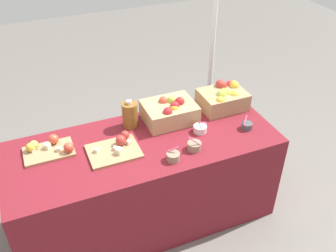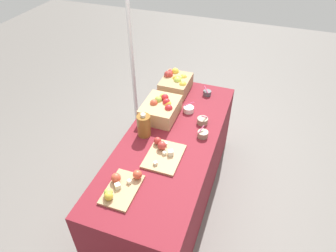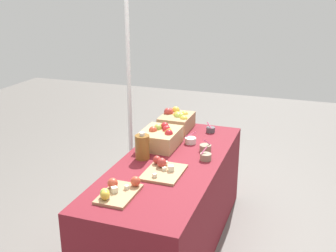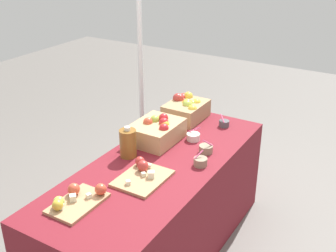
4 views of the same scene
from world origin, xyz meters
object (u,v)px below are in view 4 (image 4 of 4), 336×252
at_px(cider_jug, 128,143).
at_px(tent_pole, 141,68).
at_px(cutting_board_front, 143,174).
at_px(apple_crate_left, 186,108).
at_px(sample_bowl_mid, 206,149).
at_px(apple_crate_middle, 157,130).
at_px(sample_bowl_near, 200,162).
at_px(sample_bowl_far, 224,123).
at_px(cutting_board_back, 77,199).
at_px(sample_bowl_extra, 193,137).

distance_m(cider_jug, tent_pole, 1.11).
bearing_deg(cutting_board_front, apple_crate_left, 12.55).
bearing_deg(sample_bowl_mid, apple_crate_middle, 92.38).
xyz_separation_m(sample_bowl_near, sample_bowl_mid, (0.18, 0.05, 0.00)).
xyz_separation_m(apple_crate_left, sample_bowl_far, (0.01, -0.33, -0.06)).
xyz_separation_m(apple_crate_middle, cutting_board_back, (-0.90, -0.04, -0.05)).
relative_size(cutting_board_front, cider_jug, 1.58).
distance_m(cutting_board_back, sample_bowl_mid, 0.98).
distance_m(apple_crate_left, sample_bowl_mid, 0.60).
bearing_deg(apple_crate_left, cutting_board_front, -167.45).
bearing_deg(tent_pole, apple_crate_middle, -138.37).
height_order(sample_bowl_far, cider_jug, cider_jug).
height_order(cutting_board_front, cutting_board_back, cutting_board_front).
relative_size(apple_crate_middle, cider_jug, 1.74).
distance_m(sample_bowl_mid, sample_bowl_far, 0.46).
distance_m(cutting_board_front, sample_bowl_near, 0.40).
bearing_deg(sample_bowl_near, cider_jug, 106.14).
distance_m(cutting_board_back, sample_bowl_far, 1.40).
distance_m(cutting_board_back, sample_bowl_extra, 1.05).
bearing_deg(apple_crate_left, cutting_board_back, -177.96).
height_order(apple_crate_left, sample_bowl_near, apple_crate_left).
xyz_separation_m(sample_bowl_mid, tent_pole, (0.64, 0.97, 0.25)).
bearing_deg(sample_bowl_far, sample_bowl_extra, 163.92).
relative_size(apple_crate_left, cutting_board_front, 1.02).
height_order(sample_bowl_mid, cider_jug, cider_jug).
distance_m(sample_bowl_far, sample_bowl_extra, 0.34).
bearing_deg(sample_bowl_mid, cutting_board_front, 158.75).
relative_size(sample_bowl_mid, sample_bowl_extra, 1.14).
bearing_deg(tent_pole, apple_crate_left, -108.72).
bearing_deg(apple_crate_middle, sample_bowl_near, -110.14).
bearing_deg(apple_crate_left, sample_bowl_near, -144.27).
bearing_deg(tent_pole, sample_bowl_extra, -122.48).
bearing_deg(tent_pole, sample_bowl_mid, -123.38).
relative_size(sample_bowl_extra, tent_pole, 0.05).
relative_size(apple_crate_middle, sample_bowl_extra, 3.68).
xyz_separation_m(cutting_board_front, sample_bowl_mid, (0.49, -0.19, 0.01)).
xyz_separation_m(cutting_board_front, cutting_board_back, (-0.42, 0.16, 0.01)).
height_order(cutting_board_back, sample_bowl_far, sample_bowl_far).
distance_m(sample_bowl_near, sample_bowl_mid, 0.18).
xyz_separation_m(cutting_board_front, sample_bowl_far, (0.95, -0.12, 0.00)).
height_order(cutting_board_back, sample_bowl_extra, sample_bowl_extra).
xyz_separation_m(cutting_board_back, sample_bowl_far, (1.37, -0.28, -0.00)).
bearing_deg(apple_crate_left, tent_pole, 71.28).
relative_size(cutting_board_back, tent_pole, 0.16).
xyz_separation_m(cutting_board_back, sample_bowl_near, (0.74, -0.40, -0.00)).
distance_m(sample_bowl_far, tent_pole, 0.95).
xyz_separation_m(sample_bowl_near, sample_bowl_far, (0.63, 0.12, -0.00)).
bearing_deg(sample_bowl_extra, sample_bowl_mid, -127.49).
height_order(cutting_board_back, tent_pole, tent_pole).
relative_size(cutting_board_back, cider_jug, 1.51).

